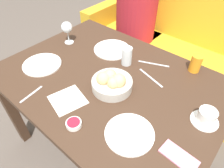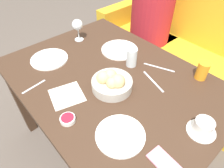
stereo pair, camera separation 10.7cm
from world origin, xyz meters
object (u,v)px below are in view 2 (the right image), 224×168
Objects in this scene: juice_glass at (202,71)px; spoon_coffee at (34,87)px; plate_near_left at (49,59)px; seated_person at (149,32)px; cell_phone at (166,165)px; knife_silver at (153,81)px; bread_basket at (112,82)px; jam_bowl_berry at (68,119)px; fork_silver at (159,67)px; plate_near_right at (120,135)px; water_tumbler at (132,57)px; plate_far_center at (120,50)px; couch at (189,61)px; coffee_cup at (203,127)px; napkin at (67,95)px; wine_glass at (77,26)px.

juice_glass is 0.94m from spoon_coffee.
plate_near_left is 2.26× the size of juice_glass.
cell_phone is at bearing -47.74° from seated_person.
knife_silver is (-0.16, -0.23, -0.05)m from juice_glass.
bread_basket reaches higher than plate_near_left.
jam_bowl_berry is (0.49, -0.17, 0.01)m from plate_near_left.
fork_silver is 0.96× the size of knife_silver.
plate_near_left is 0.71m from plate_near_right.
seated_person is at bearing 121.00° from water_tumbler.
water_tumbler is 0.54m from jam_bowl_berry.
knife_silver is 1.30× the size of spoon_coffee.
spoon_coffee is at bearing -80.54° from seated_person.
bread_basket is 0.38m from plate_far_center.
fork_silver is at bearing 80.94° from bread_basket.
knife_silver is at bearing -49.54° from seated_person.
water_tumbler is (0.42, -0.70, 0.25)m from seated_person.
juice_glass is 0.68× the size of cell_phone.
couch is 0.98m from knife_silver.
plate_far_center reaches higher than fork_silver.
knife_silver is at bearing 164.40° from coffee_cup.
water_tumbler is (-0.35, -0.21, 0.00)m from juice_glass.
plate_near_right is at bearing -50.76° from water_tumbler.
jam_bowl_berry is 0.17m from napkin.
water_tumbler is (-0.33, 0.40, 0.05)m from plate_near_right.
seated_person is 6.76× the size of knife_silver.
plate_far_center is 1.71× the size of spoon_coffee.
wine_glass is 0.55m from spoon_coffee.
water_tumbler is 0.61× the size of knife_silver.
water_tumbler is 0.56m from coffee_cup.
water_tumbler is 0.73× the size of wine_glass.
plate_far_center is 1.60× the size of cell_phone.
seated_person is 0.72m from plate_far_center.
plate_far_center is 1.32× the size of knife_silver.
seated_person is 1.08m from plate_near_left.
napkin is at bearing -118.29° from knife_silver.
seated_person is 5.81× the size of bread_basket.
juice_glass is 0.76m from napkin.
plate_near_left is 1.85× the size of coffee_cup.
fork_silver is 1.17× the size of cell_phone.
fork_silver is (0.30, 0.05, -0.00)m from plate_far_center.
coffee_cup is 0.70× the size of fork_silver.
napkin is at bearing -120.62° from juice_glass.
wine_glass is (-0.30, -0.13, 0.11)m from plate_far_center.
knife_silver is (0.19, -0.02, -0.06)m from water_tumbler.
plate_far_center is at bearing 115.06° from jam_bowl_berry.
bread_basket is at bearing -61.78° from seated_person.
seated_person reaches higher than plate_far_center.
couch is at bearing 95.18° from jam_bowl_berry.
seated_person reaches higher than juice_glass.
cell_phone reaches higher than spoon_coffee.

